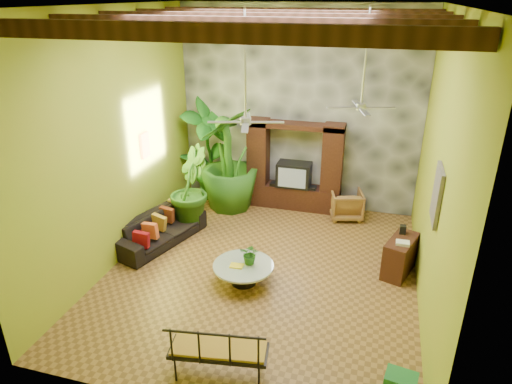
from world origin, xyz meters
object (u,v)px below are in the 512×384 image
(tall_plant_c, at_px, (229,160))
(iron_bench, at_px, (217,350))
(ceiling_fan_back, at_px, (362,96))
(sofa, at_px, (159,229))
(tall_plant_b, at_px, (189,188))
(wicker_armchair, at_px, (346,204))
(tall_plant_a, at_px, (209,150))
(ceiling_fan_front, at_px, (246,109))
(coffee_table, at_px, (243,271))
(side_console, at_px, (400,256))
(entertainment_center, at_px, (294,173))

(tall_plant_c, height_order, iron_bench, tall_plant_c)
(ceiling_fan_back, xyz_separation_m, sofa, (-4.12, -0.70, -3.07))
(tall_plant_b, xyz_separation_m, tall_plant_c, (0.58, 1.24, 0.33))
(ceiling_fan_back, height_order, sofa, ceiling_fan_back)
(sofa, bearing_deg, tall_plant_b, -2.74)
(wicker_armchair, height_order, tall_plant_a, tall_plant_a)
(ceiling_fan_front, distance_m, tall_plant_b, 3.62)
(sofa, bearing_deg, coffee_table, -95.64)
(ceiling_fan_front, height_order, coffee_table, ceiling_fan_front)
(ceiling_fan_back, distance_m, wicker_armchair, 3.49)
(wicker_armchair, distance_m, tall_plant_c, 3.13)
(sofa, relative_size, side_console, 2.36)
(wicker_armchair, xyz_separation_m, side_console, (1.26, -2.21, 0.03))
(ceiling_fan_back, height_order, tall_plant_b, ceiling_fan_back)
(entertainment_center, height_order, tall_plant_a, tall_plant_a)
(wicker_armchair, height_order, iron_bench, iron_bench)
(entertainment_center, distance_m, ceiling_fan_front, 4.30)
(iron_bench, bearing_deg, side_console, 46.05)
(ceiling_fan_back, bearing_deg, tall_plant_c, 155.04)
(tall_plant_a, bearing_deg, entertainment_center, 0.92)
(ceiling_fan_front, bearing_deg, sofa, 158.75)
(entertainment_center, distance_m, side_console, 3.66)
(tall_plant_b, bearing_deg, tall_plant_a, 94.55)
(tall_plant_b, height_order, iron_bench, tall_plant_b)
(ceiling_fan_front, height_order, wicker_armchair, ceiling_fan_front)
(tall_plant_c, xyz_separation_m, coffee_table, (1.34, -3.17, -1.06))
(ceiling_fan_front, xyz_separation_m, side_console, (2.85, 1.08, -3.02))
(ceiling_fan_back, distance_m, tall_plant_a, 4.79)
(tall_plant_c, bearing_deg, tall_plant_a, 149.64)
(wicker_armchair, relative_size, tall_plant_b, 0.40)
(entertainment_center, bearing_deg, side_console, -42.84)
(entertainment_center, bearing_deg, tall_plant_b, -142.02)
(tall_plant_c, bearing_deg, ceiling_fan_back, -24.96)
(sofa, height_order, coffee_table, sofa)
(tall_plant_a, bearing_deg, tall_plant_c, -30.36)
(sofa, distance_m, tall_plant_a, 2.81)
(ceiling_fan_front, distance_m, wicker_armchair, 4.75)
(side_console, bearing_deg, tall_plant_c, 173.52)
(tall_plant_b, height_order, tall_plant_c, tall_plant_c)
(tall_plant_a, xyz_separation_m, side_console, (4.95, -2.42, -0.99))
(coffee_table, bearing_deg, ceiling_fan_back, 42.42)
(wicker_armchair, bearing_deg, ceiling_fan_front, 49.49)
(sofa, distance_m, tall_plant_c, 2.57)
(tall_plant_c, height_order, side_console, tall_plant_c)
(sofa, height_order, iron_bench, iron_bench)
(sofa, bearing_deg, side_console, -70.13)
(tall_plant_c, distance_m, iron_bench, 5.89)
(ceiling_fan_back, xyz_separation_m, tall_plant_b, (-3.77, 0.25, -2.42))
(side_console, bearing_deg, tall_plant_b, -170.21)
(entertainment_center, xyz_separation_m, iron_bench, (0.10, -6.04, -0.42))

